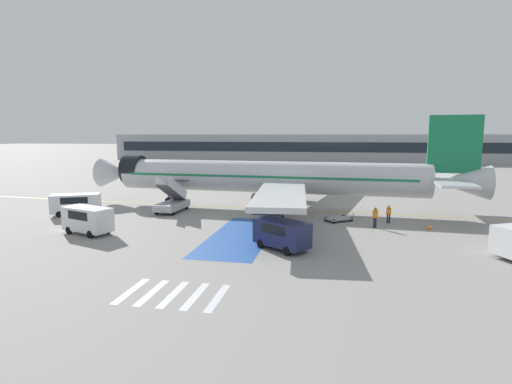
{
  "coord_description": "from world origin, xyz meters",
  "views": [
    {
      "loc": [
        5.57,
        -44.56,
        8.23
      ],
      "look_at": [
        -2.66,
        -3.13,
        2.2
      ],
      "focal_mm": 28.0,
      "sensor_mm": 36.0,
      "label": 1
    }
  ],
  "objects": [
    {
      "name": "ground_plane",
      "position": [
        0.0,
        0.0,
        0.0
      ],
      "size": [
        600.0,
        600.0,
        0.0
      ],
      "primitive_type": "plane",
      "color": "gray"
    },
    {
      "name": "apron_leadline_yellow",
      "position": [
        -1.92,
        -0.9,
        0.0
      ],
      "size": [
        78.26,
        4.39,
        0.01
      ],
      "primitive_type": "cube",
      "rotation": [
        0.0,
        0.0,
        1.52
      ],
      "color": "gold",
      "rests_on": "ground_plane"
    },
    {
      "name": "apron_stand_patch_blue",
      "position": [
        -1.92,
        -13.34,
        0.0
      ],
      "size": [
        4.78,
        13.8,
        0.01
      ],
      "primitive_type": "cube",
      "color": "#2856A8",
      "rests_on": "ground_plane"
    },
    {
      "name": "apron_walkway_bar_0",
      "position": [
        -4.92,
        -25.94,
        0.0
      ],
      "size": [
        0.44,
        3.6,
        0.01
      ],
      "primitive_type": "cube",
      "color": "silver",
      "rests_on": "ground_plane"
    },
    {
      "name": "apron_walkway_bar_1",
      "position": [
        -3.72,
        -25.94,
        0.0
      ],
      "size": [
        0.44,
        3.6,
        0.01
      ],
      "primitive_type": "cube",
      "color": "silver",
      "rests_on": "ground_plane"
    },
    {
      "name": "apron_walkway_bar_2",
      "position": [
        -2.52,
        -25.94,
        0.0
      ],
      "size": [
        0.44,
        3.6,
        0.01
      ],
      "primitive_type": "cube",
      "color": "silver",
      "rests_on": "ground_plane"
    },
    {
      "name": "apron_walkway_bar_3",
      "position": [
        -1.32,
        -25.94,
        0.0
      ],
      "size": [
        0.44,
        3.6,
        0.01
      ],
      "primitive_type": "cube",
      "color": "silver",
      "rests_on": "ground_plane"
    },
    {
      "name": "apron_walkway_bar_4",
      "position": [
        -0.12,
        -25.94,
        0.0
      ],
      "size": [
        0.44,
        3.6,
        0.01
      ],
      "primitive_type": "cube",
      "color": "silver",
      "rests_on": "ground_plane"
    },
    {
      "name": "airliner",
      "position": [
        -1.24,
        -0.94,
        3.57
      ],
      "size": [
        43.64,
        34.22,
        10.2
      ],
      "rotation": [
        0.0,
        0.0,
        1.52
      ],
      "color": "silver",
      "rests_on": "ground_plane"
    },
    {
      "name": "boarding_stairs_forward",
      "position": [
        -11.59,
        -4.7,
        0.99
      ],
      "size": [
        2.45,
        5.33,
        4.03
      ],
      "rotation": [
        0.0,
        0.0,
        -0.05
      ],
      "color": "#ADB2BA",
      "rests_on": "ground_plane"
    },
    {
      "name": "fuel_tanker",
      "position": [
        6.78,
        25.59,
        1.84
      ],
      "size": [
        9.81,
        3.97,
        3.61
      ],
      "rotation": [
        0.0,
        0.0,
        1.41
      ],
      "color": "#38383D",
      "rests_on": "ground_plane"
    },
    {
      "name": "service_van_0",
      "position": [
        -14.63,
        -15.23,
        1.35
      ],
      "size": [
        4.75,
        3.18,
        2.27
      ],
      "rotation": [
        0.0,
        0.0,
        4.38
      ],
      "color": "silver",
      "rests_on": "ground_plane"
    },
    {
      "name": "service_van_1",
      "position": [
        1.92,
        -16.6,
        1.27
      ],
      "size": [
        4.5,
        3.96,
        2.12
      ],
      "rotation": [
        0.0,
        0.0,
        4.09
      ],
      "color": "#1E234C",
      "rests_on": "ground_plane"
    },
    {
      "name": "service_van_3",
      "position": [
        -20.67,
        -8.25,
        1.31
      ],
      "size": [
        5.1,
        3.78,
        2.19
      ],
      "rotation": [
        0.0,
        0.0,
        2.02
      ],
      "color": "silver",
      "rests_on": "ground_plane"
    },
    {
      "name": "baggage_cart",
      "position": [
        6.06,
        -6.01,
        0.26
      ],
      "size": [
        2.98,
        2.77,
        0.87
      ],
      "rotation": [
        0.0,
        0.0,
        2.22
      ],
      "color": "gray",
      "rests_on": "ground_plane"
    },
    {
      "name": "ground_crew_0",
      "position": [
        10.64,
        -6.05,
        0.99
      ],
      "size": [
        0.45,
        0.26,
        1.73
      ],
      "rotation": [
        0.0,
        0.0,
        6.21
      ],
      "color": "#191E38",
      "rests_on": "ground_plane"
    },
    {
      "name": "ground_crew_1",
      "position": [
        0.59,
        -5.8,
        0.92
      ],
      "size": [
        0.44,
        0.24,
        1.61
      ],
      "rotation": [
        0.0,
        0.0,
        6.25
      ],
      "color": "#191E38",
      "rests_on": "ground_plane"
    },
    {
      "name": "ground_crew_2",
      "position": [
        9.21,
        -8.26,
        1.09
      ],
      "size": [
        0.49,
        0.41,
        1.87
      ],
      "rotation": [
        0.0,
        0.0,
        2.64
      ],
      "color": "#191E38",
      "rests_on": "ground_plane"
    },
    {
      "name": "ground_crew_3",
      "position": [
        -0.37,
        -6.3,
        0.92
      ],
      "size": [
        0.47,
        0.31,
        1.61
      ],
      "rotation": [
        0.0,
        0.0,
        3.34
      ],
      "color": "black",
      "rests_on": "ground_plane"
    },
    {
      "name": "traffic_cone_0",
      "position": [
        13.89,
        -8.11,
        0.27
      ],
      "size": [
        0.49,
        0.49,
        0.54
      ],
      "color": "orange",
      "rests_on": "ground_plane"
    },
    {
      "name": "terminal_building",
      "position": [
        -1.15,
        83.74,
        4.22
      ],
      "size": [
        129.97,
        12.1,
        8.44
      ],
      "color": "#9EA3A8",
      "rests_on": "ground_plane"
    }
  ]
}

